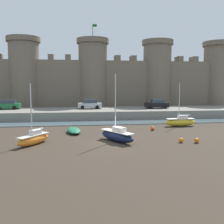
# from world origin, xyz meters

# --- Properties ---
(ground_plane) EXTENTS (160.00, 160.00, 0.00)m
(ground_plane) POSITION_xyz_m (0.00, 0.00, 0.00)
(ground_plane) COLOR #382D23
(water_channel) EXTENTS (80.00, 4.50, 0.10)m
(water_channel) POSITION_xyz_m (0.00, 12.90, 0.05)
(water_channel) COLOR slate
(water_channel) RESTS_ON ground
(quay_road) EXTENTS (67.41, 10.00, 1.40)m
(quay_road) POSITION_xyz_m (0.00, 20.15, 0.70)
(quay_road) COLOR slate
(quay_road) RESTS_ON ground
(castle) EXTENTS (62.05, 6.65, 18.02)m
(castle) POSITION_xyz_m (-0.00, 30.52, 6.76)
(castle) COLOR #706354
(castle) RESTS_ON ground
(sailboat_near_channel_left) EXTENTS (2.97, 3.89, 5.68)m
(sailboat_near_channel_left) POSITION_xyz_m (-7.50, -0.08, 0.57)
(sailboat_near_channel_left) COLOR orange
(sailboat_near_channel_left) RESTS_ON ground
(sailboat_midflat_centre) EXTENTS (3.31, 4.60, 6.61)m
(sailboat_midflat_centre) POSITION_xyz_m (0.38, 0.17, 0.62)
(sailboat_midflat_centre) COLOR #141E3D
(sailboat_midflat_centre) RESTS_ON ground
(sailboat_foreground_left) EXTENTS (4.31, 1.35, 5.78)m
(sailboat_foreground_left) POSITION_xyz_m (10.34, 8.61, 0.62)
(sailboat_foreground_left) COLOR yellow
(sailboat_foreground_left) RESTS_ON ground
(rowboat_midflat_left) EXTENTS (1.97, 3.91, 0.58)m
(rowboat_midflat_left) POSITION_xyz_m (-3.86, 5.43, 0.31)
(rowboat_midflat_left) COLOR #1E6B47
(rowboat_midflat_left) RESTS_ON ground
(mooring_buoy_near_channel) EXTENTS (0.50, 0.50, 0.50)m
(mooring_buoy_near_channel) POSITION_xyz_m (5.64, 5.76, 0.25)
(mooring_buoy_near_channel) COLOR #E04C1E
(mooring_buoy_near_channel) RESTS_ON ground
(mooring_buoy_off_centre) EXTENTS (0.49, 0.49, 0.49)m
(mooring_buoy_off_centre) POSITION_xyz_m (7.84, -1.48, 0.25)
(mooring_buoy_off_centre) COLOR orange
(mooring_buoy_off_centre) RESTS_ON ground
(mooring_buoy_near_shore) EXTENTS (0.47, 0.47, 0.47)m
(mooring_buoy_near_shore) POSITION_xyz_m (6.43, -1.11, 0.23)
(mooring_buoy_near_shore) COLOR orange
(mooring_buoy_near_shore) RESTS_ON ground
(car_quay_east) EXTENTS (4.14, 1.95, 1.62)m
(car_quay_east) POSITION_xyz_m (-15.15, 21.98, 2.17)
(car_quay_east) COLOR #1E6638
(car_quay_east) RESTS_ON quay_road
(car_quay_west) EXTENTS (4.14, 1.95, 1.62)m
(car_quay_west) POSITION_xyz_m (10.63, 20.07, 2.17)
(car_quay_west) COLOR black
(car_quay_west) RESTS_ON quay_road
(car_quay_centre_east) EXTENTS (4.14, 1.95, 1.62)m
(car_quay_centre_east) POSITION_xyz_m (-1.17, 21.03, 2.17)
(car_quay_centre_east) COLOR #B2B5B7
(car_quay_centre_east) RESTS_ON quay_road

